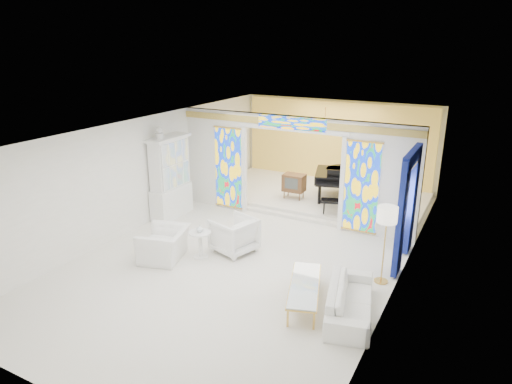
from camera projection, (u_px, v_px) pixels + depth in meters
The scene contains 24 objects.
floor at pixel (259, 245), 11.62m from camera, with size 12.00×12.00×0.00m, color silver.
ceiling at pixel (259, 128), 10.67m from camera, with size 7.00×12.00×0.02m, color white.
wall_back at pixel (337, 142), 16.17m from camera, with size 7.00×0.02×3.00m, color silver.
wall_front at pixel (53, 311), 6.12m from camera, with size 7.00×0.02×3.00m, color silver.
wall_left at pixel (148, 170), 12.70m from camera, with size 0.02×12.00×3.00m, color silver.
wall_right at pixel (406, 213), 9.59m from camera, with size 0.02×12.00×3.00m, color silver.
partition_wall at pixel (292, 164), 12.77m from camera, with size 7.00×0.22×3.00m.
stained_glass_left at pixel (228, 168), 13.70m from camera, with size 0.90×0.04×2.40m, color gold.
stained_glass_right at pixel (362, 187), 11.89m from camera, with size 0.90×0.04×2.40m, color gold.
stained_glass_transom at pixel (292, 123), 12.31m from camera, with size 2.00×0.04×0.34m, color gold.
alcove_platform at pixel (317, 195), 15.03m from camera, with size 6.80×3.80×0.18m, color silver.
gold_curtain_back at pixel (336, 143), 16.07m from camera, with size 6.70×0.10×2.90m, color #EFD453.
chandelier at pixel (325, 122), 14.08m from camera, with size 0.48×0.48×0.30m, color gold.
blue_drapes at pixel (408, 199), 10.20m from camera, with size 0.14×1.85×2.65m.
china_cabinet at pixel (170, 178), 13.18m from camera, with size 0.56×1.46×2.72m.
armchair_left at pixel (164, 244), 10.76m from camera, with size 1.14×1.00×0.74m, color white.
armchair_right at pixel (234, 235), 11.13m from camera, with size 0.93×0.96×0.87m, color white.
sofa at pixel (350, 300), 8.59m from camera, with size 2.04×0.80×0.60m, color silver.
side_table at pixel (200, 241), 10.82m from camera, with size 0.61×0.61×0.65m.
vase at pixel (200, 228), 10.72m from camera, with size 0.17×0.17×0.18m, color silver.
coffee_table at pixel (305, 286), 8.94m from camera, with size 1.11×1.93×0.41m.
floor_lamp at pixel (387, 218), 9.37m from camera, with size 0.54×0.54×1.72m.
grand_piano at pixel (342, 176), 14.36m from camera, with size 1.91×2.92×1.06m.
tv_console at pixel (294, 183), 14.33m from camera, with size 0.68×0.48×0.78m.
Camera 1 is at (4.90, -9.40, 4.95)m, focal length 32.00 mm.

